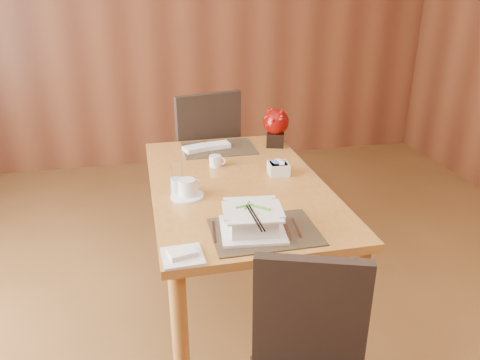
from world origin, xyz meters
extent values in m
cube|color=brown|center=(0.00, 3.00, 1.40)|extent=(5.00, 0.02, 2.80)
cube|color=#AD7030|center=(0.00, 0.60, 0.73)|extent=(0.90, 1.50, 0.04)
cylinder|color=#AD7030|center=(-0.39, -0.09, 0.35)|extent=(0.07, 0.07, 0.71)
cylinder|color=#AD7030|center=(-0.39, 1.29, 0.35)|extent=(0.07, 0.07, 0.71)
cylinder|color=#AD7030|center=(0.39, -0.09, 0.35)|extent=(0.07, 0.07, 0.71)
cylinder|color=#AD7030|center=(0.39, 1.29, 0.35)|extent=(0.07, 0.07, 0.71)
cube|color=black|center=(0.00, 0.05, 0.75)|extent=(0.45, 0.33, 0.01)
cube|color=black|center=(0.00, 1.15, 0.75)|extent=(0.45, 0.33, 0.01)
cube|color=silver|center=(-0.05, 0.07, 0.76)|extent=(0.30, 0.30, 0.01)
cube|color=silver|center=(-0.05, 0.07, 0.81)|extent=(0.21, 0.21, 0.09)
cylinder|color=tan|center=(-0.05, 0.07, 0.81)|extent=(0.18, 0.18, 0.07)
cylinder|color=silver|center=(-0.28, 0.47, 0.76)|extent=(0.16, 0.16, 0.01)
cylinder|color=silver|center=(-0.28, 0.47, 0.80)|extent=(0.11, 0.11, 0.08)
cylinder|color=black|center=(-0.28, 0.47, 0.84)|extent=(0.08, 0.08, 0.01)
cylinder|color=silver|center=(-0.32, 0.52, 0.83)|extent=(0.08, 0.08, 0.16)
cube|color=silver|center=(0.25, 0.66, 0.78)|extent=(0.12, 0.12, 0.06)
cube|color=black|center=(0.37, 1.12, 0.80)|extent=(0.14, 0.14, 0.09)
sphere|color=#760704|center=(0.37, 1.12, 0.91)|extent=(0.16, 0.16, 0.16)
cube|color=silver|center=(-0.36, -0.07, 0.76)|extent=(0.16, 0.16, 0.01)
cube|color=black|center=(0.04, -0.40, 0.67)|extent=(0.39, 0.17, 0.45)
cube|color=black|center=(-0.07, 1.64, 0.48)|extent=(0.59, 0.59, 0.06)
cube|color=black|center=(-0.02, 1.43, 0.78)|extent=(0.46, 0.16, 0.53)
cylinder|color=black|center=(0.08, 1.89, 0.23)|extent=(0.04, 0.04, 0.45)
cylinder|color=black|center=(0.17, 1.50, 0.23)|extent=(0.04, 0.04, 0.45)
cylinder|color=black|center=(-0.31, 1.79, 0.23)|extent=(0.04, 0.04, 0.45)
cylinder|color=black|center=(-0.22, 1.40, 0.23)|extent=(0.04, 0.04, 0.45)
camera|label=1|loc=(-0.48, -1.62, 1.73)|focal=35.00mm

